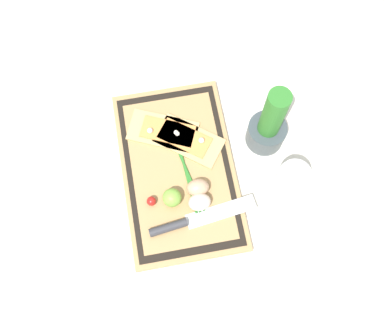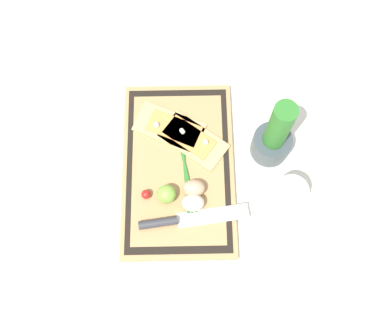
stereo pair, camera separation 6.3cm
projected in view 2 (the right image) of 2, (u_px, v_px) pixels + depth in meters
ground_plane at (178, 169)px, 1.23m from camera, size 6.00×6.00×0.00m
cutting_board at (178, 168)px, 1.22m from camera, size 0.50×0.30×0.02m
pizza_slice_near at (170, 127)px, 1.25m from camera, size 0.16×0.21×0.02m
pizza_slice_far at (193, 140)px, 1.23m from camera, size 0.18×0.20×0.02m
knife at (176, 221)px, 1.16m from camera, size 0.07×0.29×0.02m
egg_brown at (194, 188)px, 1.17m from camera, size 0.05×0.06×0.05m
egg_pink at (193, 203)px, 1.16m from camera, size 0.05×0.06×0.05m
lime at (167, 194)px, 1.16m from camera, size 0.05×0.05×0.05m
cherry_tomato_red at (146, 194)px, 1.18m from camera, size 0.03×0.03×0.03m
scallion_bunch at (184, 162)px, 1.21m from camera, size 0.28×0.07×0.01m
herb_pot at (274, 138)px, 1.17m from camera, size 0.11×0.11×0.25m
sauce_jar at (288, 197)px, 1.16m from camera, size 0.09×0.09×0.11m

